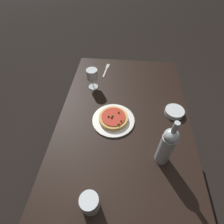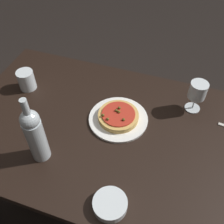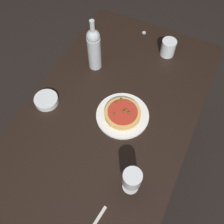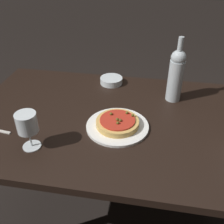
{
  "view_description": "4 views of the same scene",
  "coord_description": "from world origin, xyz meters",
  "px_view_note": "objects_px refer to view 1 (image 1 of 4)",
  "views": [
    {
      "loc": [
        -0.72,
        0.01,
        1.69
      ],
      "look_at": [
        0.02,
        0.08,
        0.84
      ],
      "focal_mm": 28.0,
      "sensor_mm": 36.0,
      "label": 1
    },
    {
      "loc": [
        0.23,
        -0.71,
        1.73
      ],
      "look_at": [
        -0.02,
        0.04,
        0.85
      ],
      "focal_mm": 42.0,
      "sensor_mm": 36.0,
      "label": 2
    },
    {
      "loc": [
        0.65,
        0.32,
        1.98
      ],
      "look_at": [
        0.05,
        0.03,
        0.87
      ],
      "focal_mm": 42.0,
      "sensor_mm": 36.0,
      "label": 3
    },
    {
      "loc": [
        -0.14,
        1.0,
        1.5
      ],
      "look_at": [
        0.02,
        0.07,
        0.86
      ],
      "focal_mm": 42.0,
      "sensor_mm": 36.0,
      "label": 4
    }
  ],
  "objects_px": {
    "side_bowl": "(174,112)",
    "fork": "(106,69)",
    "wine_glass": "(92,75)",
    "wine_bottle": "(167,146)",
    "water_cup": "(90,203)",
    "dinner_plate": "(113,121)",
    "pizza": "(113,119)",
    "dining_table": "(123,129)"
  },
  "relations": [
    {
      "from": "water_cup",
      "to": "dinner_plate",
      "type": "bearing_deg",
      "value": -6.72
    },
    {
      "from": "side_bowl",
      "to": "wine_bottle",
      "type": "bearing_deg",
      "value": 161.24
    },
    {
      "from": "wine_glass",
      "to": "side_bowl",
      "type": "bearing_deg",
      "value": -110.47
    },
    {
      "from": "side_bowl",
      "to": "fork",
      "type": "xyz_separation_m",
      "value": [
        0.46,
        0.52,
        -0.01
      ]
    },
    {
      "from": "wine_bottle",
      "to": "fork",
      "type": "xyz_separation_m",
      "value": [
        0.81,
        0.41,
        -0.14
      ]
    },
    {
      "from": "water_cup",
      "to": "side_bowl",
      "type": "relative_size",
      "value": 0.8
    },
    {
      "from": "pizza",
      "to": "water_cup",
      "type": "height_order",
      "value": "water_cup"
    },
    {
      "from": "dining_table",
      "to": "pizza",
      "type": "relative_size",
      "value": 7.64
    },
    {
      "from": "pizza",
      "to": "fork",
      "type": "xyz_separation_m",
      "value": [
        0.57,
        0.11,
        -0.02
      ]
    },
    {
      "from": "side_bowl",
      "to": "dinner_plate",
      "type": "bearing_deg",
      "value": 104.42
    },
    {
      "from": "wine_glass",
      "to": "water_cup",
      "type": "xyz_separation_m",
      "value": [
        -0.85,
        -0.13,
        -0.06
      ]
    },
    {
      "from": "fork",
      "to": "side_bowl",
      "type": "bearing_deg",
      "value": -124.23
    },
    {
      "from": "pizza",
      "to": "wine_bottle",
      "type": "relative_size",
      "value": 0.58
    },
    {
      "from": "dining_table",
      "to": "side_bowl",
      "type": "height_order",
      "value": "side_bowl"
    },
    {
      "from": "water_cup",
      "to": "side_bowl",
      "type": "distance_m",
      "value": 0.78
    },
    {
      "from": "wine_glass",
      "to": "wine_bottle",
      "type": "xyz_separation_m",
      "value": [
        -0.57,
        -0.48,
        0.03
      ]
    },
    {
      "from": "dinner_plate",
      "to": "water_cup",
      "type": "bearing_deg",
      "value": 173.28
    },
    {
      "from": "dinner_plate",
      "to": "fork",
      "type": "bearing_deg",
      "value": 11.18
    },
    {
      "from": "dinner_plate",
      "to": "dining_table",
      "type": "bearing_deg",
      "value": -86.04
    },
    {
      "from": "dining_table",
      "to": "pizza",
      "type": "distance_m",
      "value": 0.14
    },
    {
      "from": "dining_table",
      "to": "dinner_plate",
      "type": "relative_size",
      "value": 5.21
    },
    {
      "from": "pizza",
      "to": "wine_glass",
      "type": "distance_m",
      "value": 0.39
    },
    {
      "from": "wine_glass",
      "to": "wine_bottle",
      "type": "bearing_deg",
      "value": -139.96
    },
    {
      "from": "pizza",
      "to": "water_cup",
      "type": "relative_size",
      "value": 1.85
    },
    {
      "from": "side_bowl",
      "to": "dining_table",
      "type": "bearing_deg",
      "value": 106.47
    },
    {
      "from": "wine_glass",
      "to": "wine_bottle",
      "type": "relative_size",
      "value": 0.49
    },
    {
      "from": "wine_bottle",
      "to": "water_cup",
      "type": "distance_m",
      "value": 0.46
    },
    {
      "from": "dinner_plate",
      "to": "fork",
      "type": "xyz_separation_m",
      "value": [
        0.57,
        0.11,
        -0.0
      ]
    },
    {
      "from": "dining_table",
      "to": "water_cup",
      "type": "distance_m",
      "value": 0.56
    },
    {
      "from": "dinner_plate",
      "to": "side_bowl",
      "type": "relative_size",
      "value": 2.18
    },
    {
      "from": "water_cup",
      "to": "side_bowl",
      "type": "height_order",
      "value": "water_cup"
    },
    {
      "from": "dinner_plate",
      "to": "pizza",
      "type": "xyz_separation_m",
      "value": [
        -0.0,
        -0.0,
        0.02
      ]
    },
    {
      "from": "wine_bottle",
      "to": "fork",
      "type": "bearing_deg",
      "value": 26.49
    },
    {
      "from": "side_bowl",
      "to": "fork",
      "type": "distance_m",
      "value": 0.7
    },
    {
      "from": "wine_glass",
      "to": "wine_bottle",
      "type": "height_order",
      "value": "wine_bottle"
    },
    {
      "from": "wine_bottle",
      "to": "water_cup",
      "type": "bearing_deg",
      "value": 128.06
    },
    {
      "from": "pizza",
      "to": "wine_glass",
      "type": "relative_size",
      "value": 1.18
    },
    {
      "from": "pizza",
      "to": "dinner_plate",
      "type": "bearing_deg",
      "value": 51.18
    },
    {
      "from": "dining_table",
      "to": "fork",
      "type": "height_order",
      "value": "fork"
    },
    {
      "from": "dinner_plate",
      "to": "wine_bottle",
      "type": "distance_m",
      "value": 0.4
    },
    {
      "from": "wine_glass",
      "to": "fork",
      "type": "xyz_separation_m",
      "value": [
        0.24,
        -0.08,
        -0.11
      ]
    },
    {
      "from": "dinner_plate",
      "to": "wine_bottle",
      "type": "bearing_deg",
      "value": -129.73
    }
  ]
}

